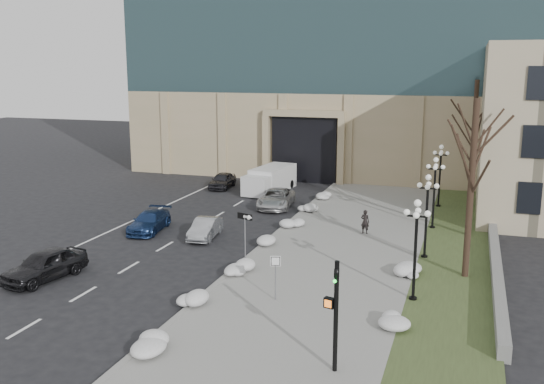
{
  "coord_description": "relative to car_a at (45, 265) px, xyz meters",
  "views": [
    {
      "loc": [
        10.36,
        -20.69,
        10.59
      ],
      "look_at": [
        -0.18,
        11.16,
        3.5
      ],
      "focal_mm": 40.0,
      "sensor_mm": 36.0,
      "label": 1
    }
  ],
  "objects": [
    {
      "name": "lamppost_c",
      "position": [
        17.79,
        15.87,
        2.31
      ],
      "size": [
        1.18,
        1.18,
        4.76
      ],
      "color": "black",
      "rests_on": "ground"
    },
    {
      "name": "traffic_signal",
      "position": [
        15.8,
        -4.71,
        1.28
      ],
      "size": [
        0.71,
        0.94,
        4.13
      ],
      "rotation": [
        0.0,
        0.0,
        -0.24
      ],
      "color": "black",
      "rests_on": "ground"
    },
    {
      "name": "snow_clump_g",
      "position": [
        9.05,
        22.07,
        -0.47
      ],
      "size": [
        1.1,
        1.6,
        0.36
      ],
      "primitive_type": "ellipsoid",
      "color": "silver",
      "rests_on": "sidewalk"
    },
    {
      "name": "curb",
      "position": [
        8.49,
        10.87,
        -0.7
      ],
      "size": [
        0.3,
        40.0,
        0.14
      ],
      "primitive_type": "cube",
      "color": "gray",
      "rests_on": "ground"
    },
    {
      "name": "snow_clump_b",
      "position": [
        8.63,
        -0.59,
        -0.47
      ],
      "size": [
        1.1,
        1.6,
        0.36
      ],
      "primitive_type": "ellipsoid",
      "color": "silver",
      "rests_on": "sidewalk"
    },
    {
      "name": "snow_clump_i",
      "position": [
        17.23,
        5.87,
        -0.47
      ],
      "size": [
        1.1,
        1.6,
        0.36
      ],
      "primitive_type": "ellipsoid",
      "color": "silver",
      "rests_on": "sidewalk"
    },
    {
      "name": "snow_clump_h",
      "position": [
        17.01,
        -0.36,
        -0.47
      ],
      "size": [
        1.1,
        1.6,
        0.36
      ],
      "primitive_type": "ellipsoid",
      "color": "silver",
      "rests_on": "sidewalk"
    },
    {
      "name": "car_c",
      "position": [
        0.43,
        9.63,
        -0.13
      ],
      "size": [
        2.39,
        4.61,
        1.28
      ],
      "primitive_type": "imported",
      "rotation": [
        0.0,
        0.0,
        0.14
      ],
      "color": "navy",
      "rests_on": "ground"
    },
    {
      "name": "box_truck",
      "position": [
        3.86,
        23.93,
        0.22
      ],
      "size": [
        2.94,
        6.63,
        2.04
      ],
      "rotation": [
        0.0,
        0.0,
        -0.12
      ],
      "color": "silver",
      "rests_on": "ground"
    },
    {
      "name": "stone_wall",
      "position": [
        21.49,
        12.87,
        -0.42
      ],
      "size": [
        0.5,
        30.0,
        0.7
      ],
      "primitive_type": "cube",
      "color": "gray",
      "rests_on": "ground"
    },
    {
      "name": "sidewalk",
      "position": [
        12.99,
        10.87,
        -0.71
      ],
      "size": [
        9.0,
        40.0,
        0.12
      ],
      "primitive_type": "cube",
      "color": "gray",
      "rests_on": "ground"
    },
    {
      "name": "car_b",
      "position": [
        4.53,
        9.3,
        -0.15
      ],
      "size": [
        1.78,
        3.9,
        1.24
      ],
      "primitive_type": "imported",
      "rotation": [
        0.0,
        0.0,
        0.13
      ],
      "color": "#96999D",
      "rests_on": "ground"
    },
    {
      "name": "lamppost_d",
      "position": [
        17.79,
        22.37,
        2.31
      ],
      "size": [
        1.18,
        1.18,
        4.76
      ],
      "color": "black",
      "rests_on": "ground"
    },
    {
      "name": "snow_clump_a",
      "position": [
        8.96,
        -5.45,
        -0.47
      ],
      "size": [
        1.1,
        1.6,
        0.36
      ],
      "primitive_type": "ellipsoid",
      "color": "silver",
      "rests_on": "sidewalk"
    },
    {
      "name": "snow_clump_f",
      "position": [
        8.9,
        17.23,
        -0.47
      ],
      "size": [
        1.1,
        1.6,
        0.36
      ],
      "primitive_type": "ellipsoid",
      "color": "silver",
      "rests_on": "sidewalk"
    },
    {
      "name": "lamppost_b",
      "position": [
        17.79,
        9.37,
        2.31
      ],
      "size": [
        1.18,
        1.18,
        4.76
      ],
      "color": "black",
      "rests_on": "ground"
    },
    {
      "name": "snow_clump_d",
      "position": [
        8.86,
        8.75,
        -0.47
      ],
      "size": [
        1.1,
        1.6,
        0.36
      ],
      "primitive_type": "ellipsoid",
      "color": "silver",
      "rests_on": "sidewalk"
    },
    {
      "name": "keep_sign",
      "position": [
        11.88,
        0.78,
        0.85
      ],
      "size": [
        0.46,
        0.17,
        2.2
      ],
      "rotation": [
        0.0,
        0.0,
        0.28
      ],
      "color": "slate",
      "rests_on": "ground"
    },
    {
      "name": "lamppost_a",
      "position": [
        17.79,
        2.87,
        2.31
      ],
      "size": [
        1.18,
        1.18,
        4.76
      ],
      "color": "black",
      "rests_on": "ground"
    },
    {
      "name": "tree_near",
      "position": [
        19.99,
        6.87,
        5.06
      ],
      "size": [
        3.2,
        3.2,
        9.0
      ],
      "color": "black",
      "rests_on": "ground"
    },
    {
      "name": "car_d",
      "position": [
        6.19,
        18.49,
        -0.07
      ],
      "size": [
        2.88,
        5.23,
        1.39
      ],
      "primitive_type": "imported",
      "rotation": [
        0.0,
        0.0,
        0.12
      ],
      "color": "#B6B6B6",
      "rests_on": "ground"
    },
    {
      "name": "one_way_sign",
      "position": [
        8.75,
        5.51,
        1.52
      ],
      "size": [
        1.01,
        0.5,
        2.77
      ],
      "rotation": [
        0.0,
        0.0,
        -0.32
      ],
      "color": "slate",
      "rests_on": "ground"
    },
    {
      "name": "tree_mid",
      "position": [
        19.99,
        14.87,
        4.74
      ],
      "size": [
        3.2,
        3.2,
        8.5
      ],
      "color": "black",
      "rests_on": "ground"
    },
    {
      "name": "car_e",
      "position": [
        -0.53,
        23.98,
        -0.09
      ],
      "size": [
        1.88,
        4.07,
        1.35
      ],
      "primitive_type": "imported",
      "rotation": [
        0.0,
        0.0,
        0.07
      ],
      "color": "#2B2A2F",
      "rests_on": "ground"
    },
    {
      "name": "snow_clump_e",
      "position": [
        9.18,
        13.23,
        -0.47
      ],
      "size": [
        1.1,
        1.6,
        0.36
      ],
      "primitive_type": "ellipsoid",
      "color": "silver",
      "rests_on": "sidewalk"
    },
    {
      "name": "snow_clump_c",
      "position": [
        8.95,
        3.69,
        -0.47
      ],
      "size": [
        1.1,
        1.6,
        0.36
      ],
      "primitive_type": "ellipsoid",
      "color": "silver",
      "rests_on": "sidewalk"
    },
    {
      "name": "car_a",
      "position": [
        0.0,
        0.0,
        0.0
      ],
      "size": [
        2.65,
        4.77,
        1.54
      ],
      "primitive_type": "imported",
      "rotation": [
        0.0,
        0.0,
        -0.2
      ],
      "color": "black",
      "rests_on": "ground"
    },
    {
      "name": "ground",
      "position": [
        9.49,
        -3.13,
        -0.77
      ],
      "size": [
        160.0,
        160.0,
        0.0
      ],
      "primitive_type": "plane",
      "color": "black",
      "rests_on": "ground"
    },
    {
      "name": "grass_strip",
      "position": [
        19.49,
        10.87,
        -0.72
      ],
      "size": [
        4.0,
        40.0,
        0.1
      ],
      "primitive_type": "cube",
      "color": "#374422",
      "rests_on": "ground"
    },
    {
      "name": "pedestrian",
      "position": [
        13.84,
        13.04,
        0.12
      ],
      "size": [
        0.63,
        0.49,
        1.53
      ],
      "primitive_type": "imported",
      "rotation": [
        0.0,
        0.0,
        2.91
      ],
      "color": "black",
      "rests_on": "sidewalk"
    },
    {
      "name": "tree_far",
      "position": [
        19.99,
        22.87,
        5.38
      ],
      "size": [
        3.2,
        3.2,
        9.5
      ],
      "color": "black",
      "rests_on": "ground"
    }
  ]
}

